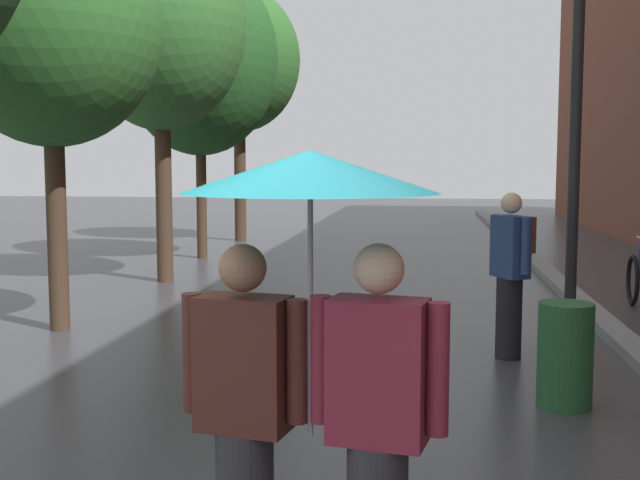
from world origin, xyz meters
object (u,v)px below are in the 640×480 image
object	(u,v)px
couple_under_umbrella	(310,312)
pedestrian_walking_midground	(511,271)
street_tree_2	(160,20)
street_lamp_post	(576,111)
litter_bin	(565,355)
street_tree_1	(50,30)
street_tree_3	(199,59)
street_tree_4	(239,61)

from	to	relation	value
couple_under_umbrella	pedestrian_walking_midground	size ratio (longest dim) A/B	1.21
street_tree_2	pedestrian_walking_midground	world-z (taller)	street_tree_2
couple_under_umbrella	street_lamp_post	world-z (taller)	street_lamp_post
street_lamp_post	litter_bin	world-z (taller)	street_lamp_post
street_tree_1	couple_under_umbrella	world-z (taller)	street_tree_1
street_tree_2	litter_bin	distance (m)	8.96
street_tree_2	street_lamp_post	world-z (taller)	street_tree_2
litter_bin	street_tree_3	bearing A→B (deg)	121.29
street_tree_1	litter_bin	xyz separation A→B (m)	(5.39, -2.29, -3.04)
street_tree_1	street_tree_2	xyz separation A→B (m)	(0.03, 3.80, 0.76)
litter_bin	pedestrian_walking_midground	distance (m)	1.66
street_tree_3	pedestrian_walking_midground	bearing A→B (deg)	-55.12
street_tree_1	pedestrian_walking_midground	size ratio (longest dim) A/B	2.89
street_tree_2	couple_under_umbrella	size ratio (longest dim) A/B	2.98
street_tree_2	litter_bin	bearing A→B (deg)	-48.61
street_tree_1	street_tree_3	size ratio (longest dim) A/B	0.81
street_tree_2	street_tree_3	bearing A→B (deg)	94.92
street_tree_4	street_tree_1	bearing A→B (deg)	-88.46
couple_under_umbrella	street_lamp_post	size ratio (longest dim) A/B	0.47
street_tree_3	couple_under_umbrella	distance (m)	13.36
street_tree_3	street_tree_4	bearing A→B (deg)	90.58
couple_under_umbrella	street_tree_1	bearing A→B (deg)	124.57
street_tree_2	street_tree_4	world-z (taller)	street_tree_4
street_tree_2	pedestrian_walking_midground	xyz separation A→B (m)	(5.09, -4.51, -3.34)
street_tree_4	pedestrian_walking_midground	xyz separation A→B (m)	(5.40, -11.32, -3.55)
street_tree_3	litter_bin	bearing A→B (deg)	-58.71
street_tree_3	litter_bin	distance (m)	11.43
street_tree_1	couple_under_umbrella	distance (m)	6.97
street_tree_4	couple_under_umbrella	world-z (taller)	street_tree_4
street_tree_4	pedestrian_walking_midground	bearing A→B (deg)	-64.48
street_tree_2	street_lamp_post	xyz separation A→B (m)	(5.77, -4.00, -1.74)
street_tree_3	street_lamp_post	world-z (taller)	street_tree_3
street_tree_3	pedestrian_walking_midground	size ratio (longest dim) A/B	3.57
street_lamp_post	street_tree_2	bearing A→B (deg)	145.23
street_tree_4	litter_bin	xyz separation A→B (m)	(5.67, -12.89, -4.01)
street_tree_3	street_tree_4	size ratio (longest dim) A/B	0.96
street_tree_1	couple_under_umbrella	bearing A→B (deg)	-55.43
street_lamp_post	litter_bin	xyz separation A→B (m)	(-0.40, -2.08, -2.07)
street_tree_3	street_lamp_post	xyz separation A→B (m)	(6.04, -7.19, -1.53)
couple_under_umbrella	street_lamp_post	distance (m)	5.75
street_tree_2	litter_bin	xyz separation A→B (m)	(5.36, -6.09, -3.81)
street_tree_2	pedestrian_walking_midground	size ratio (longest dim) A/B	3.61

